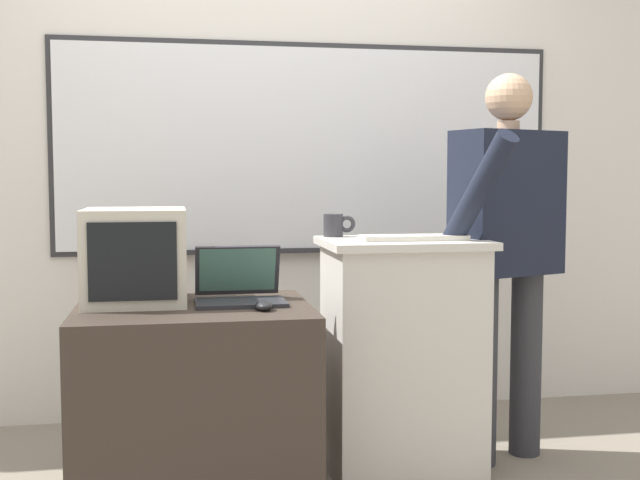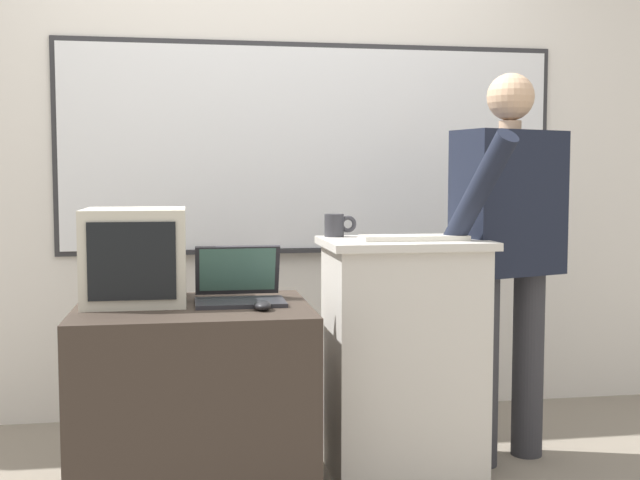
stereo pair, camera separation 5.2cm
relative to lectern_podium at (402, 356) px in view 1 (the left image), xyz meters
name	(u,v)px [view 1 (the left image)]	position (x,y,z in m)	size (l,w,h in m)	color
back_wall	(267,141)	(-0.42, 0.96, 0.88)	(6.40, 0.17, 2.71)	silver
lectern_podium	(402,356)	(0.00, 0.00, 0.00)	(0.63, 0.49, 0.93)	beige
side_desk	(195,404)	(-0.82, -0.14, -0.11)	(0.83, 0.67, 0.72)	#382D26
person_presenter	(507,239)	(0.46, 0.06, 0.45)	(0.62, 0.64, 1.59)	#333338
laptop	(239,287)	(-0.65, -0.08, 0.30)	(0.32, 0.29, 0.20)	#28282D
wireless_keyboard	(414,238)	(0.02, -0.06, 0.47)	(0.41, 0.14, 0.02)	beige
computer_mouse_by_laptop	(264,305)	(-0.58, -0.28, 0.26)	(0.06, 0.10, 0.03)	black
crt_monitor	(135,256)	(-1.02, -0.03, 0.42)	(0.36, 0.41, 0.35)	beige
coffee_mug	(335,225)	(-0.24, 0.17, 0.51)	(0.13, 0.08, 0.09)	#333338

